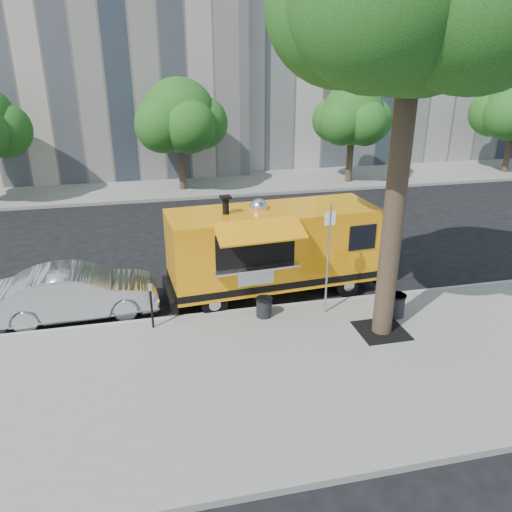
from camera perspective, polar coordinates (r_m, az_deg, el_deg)
The scene contains 14 objects.
ground at distance 14.66m, azimuth 0.02°, elevation -4.75°, with size 120.00×120.00×0.00m, color black.
sidewalk at distance 11.31m, azimuth 4.62°, elevation -13.34°, with size 60.00×6.00×0.15m, color gray.
curb at distance 13.83m, azimuth 0.87°, elevation -6.17°, with size 60.00×0.14×0.16m, color #999993.
far_sidewalk at distance 27.22m, azimuth -6.34°, elevation 8.02°, with size 60.00×5.00×0.15m, color gray.
building_mid at distance 38.89m, azimuth 11.01°, elevation 26.69°, with size 20.00×14.00×20.00m, color #ABA5A0.
tree_well at distance 13.08m, azimuth 14.12°, elevation -8.26°, with size 1.20×1.20×0.02m, color black.
far_tree_b at distance 25.69m, azimuth -8.77°, elevation 15.59°, with size 3.60×3.60×5.50m.
far_tree_c at distance 27.57m, azimuth 11.01°, elevation 15.64°, with size 3.24×3.24×5.21m.
sign_post at distance 12.97m, azimuth 8.24°, elevation 0.27°, with size 0.28×0.06×3.00m.
parking_meter at distance 12.73m, azimuth -11.94°, elevation -4.72°, with size 0.11×0.11×1.33m.
food_truck at distance 14.34m, azimuth 1.83°, elevation 0.89°, with size 6.36×3.23×3.06m.
sedan at distance 14.22m, azimuth -19.75°, elevation -3.95°, with size 1.47×4.21×1.39m, color #B1B3B9.
trash_bin_left at distance 13.23m, azimuth 0.92°, elevation -5.78°, with size 0.44×0.44×0.53m.
trash_bin_right at distance 13.74m, azimuth 15.67°, elevation -5.34°, with size 0.51×0.51×0.62m.
Camera 1 is at (-2.89, -12.77, 6.61)m, focal length 35.00 mm.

